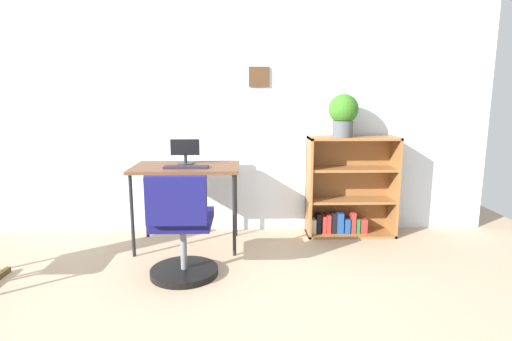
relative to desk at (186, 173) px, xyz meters
name	(u,v)px	position (x,y,z in m)	size (l,w,h in m)	color
wall_back	(230,114)	(0.37, 0.50, 0.50)	(5.20, 0.12, 2.36)	silver
desk	(186,173)	(0.00, 0.00, 0.00)	(0.94, 0.58, 0.75)	brown
monitor	(185,151)	(-0.02, 0.08, 0.19)	(0.26, 0.14, 0.23)	#262628
keyboard	(186,167)	(0.02, -0.12, 0.07)	(0.38, 0.11, 0.02)	#281C2C
office_chair	(182,234)	(0.05, -0.70, -0.33)	(0.52, 0.55, 0.83)	black
bookshelf_low	(349,190)	(1.55, 0.31, -0.24)	(0.86, 0.30, 0.97)	#905E31
potted_plant_on_shelf	(343,113)	(1.45, 0.25, 0.52)	(0.28, 0.28, 0.40)	#474C51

